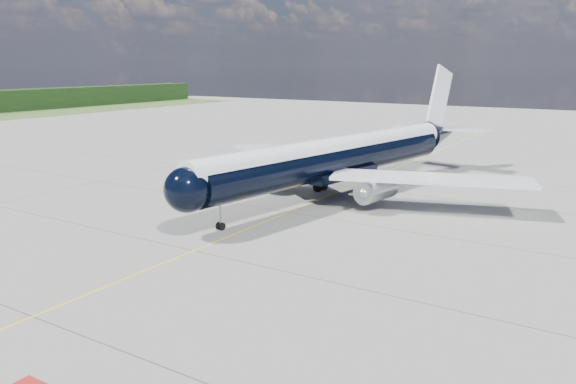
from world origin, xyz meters
name	(u,v)px	position (x,y,z in m)	size (l,w,h in m)	color
ground	(311,203)	(0.00, 30.00, 0.00)	(320.00, 320.00, 0.00)	gray
taxiway_centerline	(288,212)	(0.00, 25.00, 0.00)	(0.16, 160.00, 0.01)	yellow
main_airliner	(343,156)	(1.34, 35.14, 4.78)	(43.19, 53.10, 15.40)	black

